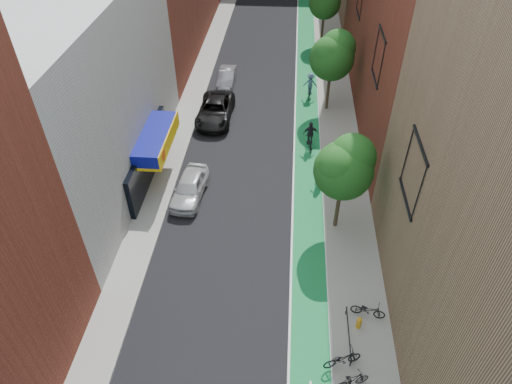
% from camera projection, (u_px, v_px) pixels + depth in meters
% --- Properties ---
extents(ground, '(160.00, 160.00, 0.00)m').
position_uv_depth(ground, '(223.00, 375.00, 20.81)').
color(ground, black).
rests_on(ground, ground).
extents(bike_lane, '(2.00, 68.00, 0.01)m').
position_uv_depth(bike_lane, '(307.00, 97.00, 40.21)').
color(bike_lane, '#147241').
rests_on(bike_lane, ground).
extents(sidewalk_left, '(2.00, 68.00, 0.15)m').
position_uv_depth(sidewalk_left, '(195.00, 92.00, 40.75)').
color(sidewalk_left, gray).
rests_on(sidewalk_left, ground).
extents(sidewalk_right, '(3.00, 68.00, 0.15)m').
position_uv_depth(sidewalk_right, '(335.00, 98.00, 40.02)').
color(sidewalk_right, gray).
rests_on(sidewalk_right, ground).
extents(building_left_white, '(8.00, 20.00, 12.00)m').
position_uv_depth(building_left_white, '(71.00, 97.00, 28.12)').
color(building_left_white, silver).
rests_on(building_left_white, ground).
extents(tree_near, '(3.40, 3.36, 6.42)m').
position_uv_depth(tree_near, '(345.00, 166.00, 25.00)').
color(tree_near, '#332619').
rests_on(tree_near, ground).
extents(tree_mid, '(3.55, 3.53, 6.74)m').
position_uv_depth(tree_mid, '(333.00, 55.00, 35.43)').
color(tree_mid, '#332619').
rests_on(tree_mid, ground).
extents(tree_far, '(3.30, 3.25, 6.21)m').
position_uv_depth(tree_far, '(326.00, 0.00, 46.26)').
color(tree_far, '#332619').
rests_on(tree_far, ground).
extents(parked_car_white, '(2.17, 4.65, 1.54)m').
position_uv_depth(parked_car_white, '(190.00, 187.00, 29.67)').
color(parked_car_white, silver).
rests_on(parked_car_white, ground).
extents(parked_car_black, '(2.73, 5.82, 1.61)m').
position_uv_depth(parked_car_black, '(215.00, 110.00, 36.98)').
color(parked_car_black, black).
rests_on(parked_car_black, ground).
extents(parked_car_silver, '(1.42, 4.07, 1.34)m').
position_uv_depth(parked_car_silver, '(227.00, 77.00, 41.68)').
color(parked_car_silver, '#95979D').
rests_on(parked_car_silver, ground).
extents(cyclist_lane_near, '(0.85, 1.52, 2.09)m').
position_uv_depth(cyclist_lane_near, '(319.00, 171.00, 30.70)').
color(cyclist_lane_near, black).
rests_on(cyclist_lane_near, ground).
extents(cyclist_lane_mid, '(1.16, 1.76, 2.23)m').
position_uv_depth(cyclist_lane_mid, '(310.00, 138.00, 33.78)').
color(cyclist_lane_mid, black).
rests_on(cyclist_lane_mid, ground).
extents(cyclist_lane_far, '(1.27, 1.82, 2.20)m').
position_uv_depth(cyclist_lane_far, '(310.00, 87.00, 39.64)').
color(cyclist_lane_far, black).
rests_on(cyclist_lane_far, ground).
extents(parked_bike_near, '(1.95, 1.25, 0.97)m').
position_uv_depth(parked_bike_near, '(342.00, 359.00, 20.72)').
color(parked_bike_near, black).
rests_on(parked_bike_near, sidewalk_right).
extents(parked_bike_mid, '(1.73, 1.05, 1.01)m').
position_uv_depth(parked_bike_mid, '(352.00, 381.00, 19.91)').
color(parked_bike_mid, black).
rests_on(parked_bike_mid, sidewalk_right).
extents(parked_bike_far, '(1.81, 0.92, 0.91)m').
position_uv_depth(parked_bike_far, '(368.00, 310.00, 22.73)').
color(parked_bike_far, black).
rests_on(parked_bike_far, sidewalk_right).
extents(fire_hydrant, '(0.26, 0.26, 0.74)m').
position_uv_depth(fire_hydrant, '(359.00, 322.00, 22.26)').
color(fire_hydrant, gold).
rests_on(fire_hydrant, sidewalk_right).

